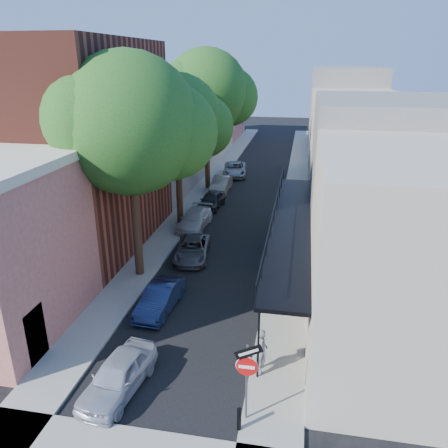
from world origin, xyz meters
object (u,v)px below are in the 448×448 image
at_px(parked_car_d, 195,219).
at_px(parked_car_e, 211,200).
at_px(parked_car_b, 160,298).
at_px(parked_car_f, 221,185).
at_px(sign_post, 247,369).
at_px(oak_far, 212,93).
at_px(parked_car_a, 118,375).
at_px(parked_car_c, 193,249).
at_px(pedestrian, 262,350).
at_px(parked_car_g, 235,169).
at_px(oak_near, 140,126).
at_px(oak_mid, 183,122).
at_px(bollard, 239,419).

height_order(parked_car_d, parked_car_e, parked_car_e).
distance_m(parked_car_b, parked_car_f, 19.39).
distance_m(sign_post, oak_far, 27.80).
relative_size(parked_car_e, parked_car_f, 0.94).
bearing_deg(parked_car_a, oak_far, 101.70).
xyz_separation_m(sign_post, parked_car_a, (-4.56, 0.61, -1.40)).
xyz_separation_m(parked_car_c, pedestrian, (4.95, -9.28, 0.44)).
bearing_deg(parked_car_f, sign_post, -76.94).
bearing_deg(parked_car_f, parked_car_a, -87.00).
relative_size(sign_post, parked_car_g, 0.63).
xyz_separation_m(oak_near, parked_car_b, (1.74, -3.37, -7.28)).
distance_m(parked_car_c, parked_car_d, 4.86).
bearing_deg(oak_mid, parked_car_d, -45.66).
height_order(sign_post, oak_far, oak_far).
height_order(oak_far, parked_car_g, oak_far).
bearing_deg(oak_far, parked_car_b, -85.16).
xyz_separation_m(bollard, parked_car_f, (-5.45, 25.77, 0.14)).
bearing_deg(oak_near, parked_car_e, 84.85).
height_order(oak_mid, parked_car_b, oak_mid).
height_order(parked_car_d, pedestrian, pedestrian).
bearing_deg(parked_car_g, parked_car_b, -96.09).
relative_size(parked_car_c, parked_car_f, 1.01).
xyz_separation_m(oak_mid, parked_car_c, (1.87, -5.58, -6.49)).
bearing_deg(parked_car_g, oak_near, -100.46).
distance_m(oak_far, parked_car_c, 16.62).
relative_size(bollard, parked_car_d, 0.19).
height_order(oak_far, parked_car_f, oak_far).
height_order(oak_near, parked_car_b, oak_near).
bearing_deg(oak_far, parked_car_a, -85.65).
relative_size(parked_car_a, parked_car_f, 0.93).
distance_m(oak_far, parked_car_a, 26.87).
distance_m(sign_post, bollard, 1.60).
xyz_separation_m(oak_mid, parked_car_b, (1.79, -11.34, -6.46)).
relative_size(oak_mid, parked_car_a, 2.73).
bearing_deg(oak_mid, oak_far, 89.59).
bearing_deg(pedestrian, parked_car_g, -5.92).
bearing_deg(parked_car_b, parked_car_e, 96.68).
distance_m(sign_post, parked_car_c, 12.67).
bearing_deg(parked_car_f, parked_car_d, -90.40).
bearing_deg(oak_near, bollard, -56.88).
distance_m(parked_car_e, parked_car_g, 10.39).
relative_size(bollard, parked_car_g, 0.17).
bearing_deg(parked_car_e, parked_car_d, -89.09).
distance_m(parked_car_d, pedestrian, 15.26).
height_order(parked_car_e, parked_car_g, parked_car_g).
xyz_separation_m(oak_near, parked_car_c, (1.81, 2.39, -7.32)).
relative_size(parked_car_g, pedestrian, 2.68).
xyz_separation_m(bollard, parked_car_g, (-5.16, 31.59, 0.13)).
distance_m(parked_car_f, pedestrian, 23.64).
xyz_separation_m(sign_post, oak_mid, (-6.58, 17.26, 5.02)).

